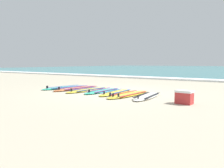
% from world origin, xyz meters
% --- Properties ---
extents(ground_plane, '(80.00, 80.00, 0.00)m').
position_xyz_m(ground_plane, '(0.00, 0.00, 0.00)').
color(ground_plane, '#B7AD93').
extents(wave_foam_strip, '(80.00, 1.25, 0.11)m').
position_xyz_m(wave_foam_strip, '(0.00, 7.60, 0.06)').
color(wave_foam_strip, white).
rests_on(wave_foam_strip, ground).
extents(surfboard_0, '(1.01, 2.40, 0.18)m').
position_xyz_m(surfboard_0, '(-2.51, -0.18, 0.04)').
color(surfboard_0, '#2DB793').
rests_on(surfboard_0, ground).
extents(surfboard_1, '(0.74, 2.57, 0.18)m').
position_xyz_m(surfboard_1, '(-1.88, -0.12, 0.04)').
color(surfboard_1, orange).
rests_on(surfboard_1, ground).
extents(surfboard_2, '(0.70, 2.37, 0.18)m').
position_xyz_m(surfboard_2, '(-1.11, -0.28, 0.04)').
color(surfboard_2, yellow).
rests_on(surfboard_2, ground).
extents(surfboard_3, '(0.61, 2.23, 0.18)m').
position_xyz_m(surfboard_3, '(-0.42, -0.19, 0.04)').
color(surfboard_3, '#2DB793').
rests_on(surfboard_3, ground).
extents(surfboard_4, '(0.74, 2.24, 0.18)m').
position_xyz_m(surfboard_4, '(0.27, -0.28, 0.04)').
color(surfboard_4, yellow).
rests_on(surfboard_4, ground).
extents(surfboard_5, '(0.70, 2.43, 0.18)m').
position_xyz_m(surfboard_5, '(0.92, -0.45, 0.04)').
color(surfboard_5, yellow).
rests_on(surfboard_5, ground).
extents(surfboard_6, '(0.76, 2.14, 0.18)m').
position_xyz_m(surfboard_6, '(1.64, -0.50, 0.04)').
color(surfboard_6, silver).
rests_on(surfboard_6, ground).
extents(cooler_box, '(0.48, 0.35, 0.38)m').
position_xyz_m(cooler_box, '(3.00, -0.98, 0.19)').
color(cooler_box, red).
rests_on(cooler_box, ground).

